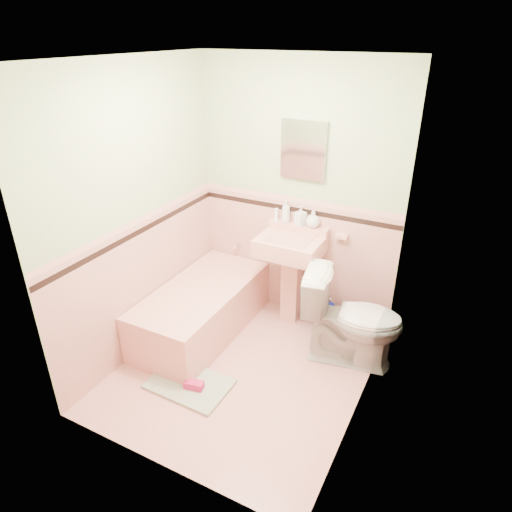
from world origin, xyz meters
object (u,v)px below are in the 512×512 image
at_px(soap_bottle_right, 313,219).
at_px(bucket, 324,317).
at_px(sink, 289,281).
at_px(toilet, 352,319).
at_px(soap_bottle_mid, 301,215).
at_px(medicine_cabinet, 303,150).
at_px(soap_bottle_left, 286,211).
at_px(shoe, 194,385).
at_px(bathtub, 202,311).

distance_m(soap_bottle_right, bucket, 0.99).
bearing_deg(sink, soap_bottle_right, 52.02).
bearing_deg(toilet, sink, 58.45).
bearing_deg(soap_bottle_right, toilet, -38.95).
bearing_deg(soap_bottle_mid, soap_bottle_right, 0.00).
xyz_separation_m(medicine_cabinet, soap_bottle_left, (-0.14, -0.03, -0.60)).
relative_size(soap_bottle_right, bucket, 0.71).
distance_m(toilet, shoe, 1.45).
relative_size(bathtub, soap_bottle_left, 6.89).
relative_size(medicine_cabinet, shoe, 3.31).
relative_size(soap_bottle_left, toilet, 0.25).
relative_size(sink, soap_bottle_right, 5.59).
relative_size(medicine_cabinet, toilet, 0.61).
height_order(soap_bottle_right, toilet, soap_bottle_right).
xyz_separation_m(bathtub, soap_bottle_left, (0.54, 0.71, 0.88)).
height_order(soap_bottle_right, bucket, soap_bottle_right).
distance_m(bathtub, toilet, 1.43).
bearing_deg(toilet, soap_bottle_mid, 46.67).
bearing_deg(soap_bottle_right, soap_bottle_mid, 180.00).
bearing_deg(soap_bottle_right, soap_bottle_left, 180.00).
xyz_separation_m(bathtub, bucket, (1.03, 0.60, -0.11)).
height_order(soap_bottle_mid, soap_bottle_right, soap_bottle_mid).
height_order(toilet, shoe, toilet).
height_order(medicine_cabinet, toilet, medicine_cabinet).
relative_size(medicine_cabinet, soap_bottle_right, 3.15).
distance_m(medicine_cabinet, soap_bottle_mid, 0.61).
distance_m(medicine_cabinet, shoe, 2.23).
relative_size(soap_bottle_left, soap_bottle_mid, 1.15).
xyz_separation_m(soap_bottle_left, soap_bottle_mid, (0.15, 0.00, -0.01)).
distance_m(soap_bottle_mid, shoe, 1.80).
bearing_deg(medicine_cabinet, bucket, -21.87).
relative_size(bathtub, sink, 1.61).
bearing_deg(bucket, shoe, -115.43).
bearing_deg(medicine_cabinet, soap_bottle_left, -167.51).
bearing_deg(soap_bottle_left, soap_bottle_mid, 0.00).
distance_m(soap_bottle_left, toilet, 1.18).
distance_m(bucket, shoe, 1.48).
height_order(medicine_cabinet, shoe, medicine_cabinet).
relative_size(toilet, bucket, 3.67).
xyz_separation_m(soap_bottle_left, soap_bottle_right, (0.28, 0.00, -0.03)).
distance_m(bathtub, medicine_cabinet, 1.78).
height_order(bathtub, sink, sink).
xyz_separation_m(soap_bottle_mid, shoe, (-0.30, -1.45, -1.03)).
bearing_deg(medicine_cabinet, soap_bottle_right, -12.05).
bearing_deg(soap_bottle_right, sink, -127.98).
xyz_separation_m(bathtub, soap_bottle_right, (0.82, 0.71, 0.85)).
height_order(soap_bottle_right, shoe, soap_bottle_right).
height_order(medicine_cabinet, soap_bottle_left, medicine_cabinet).
xyz_separation_m(sink, soap_bottle_left, (-0.14, 0.18, 0.64)).
bearing_deg(bucket, toilet, -44.09).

